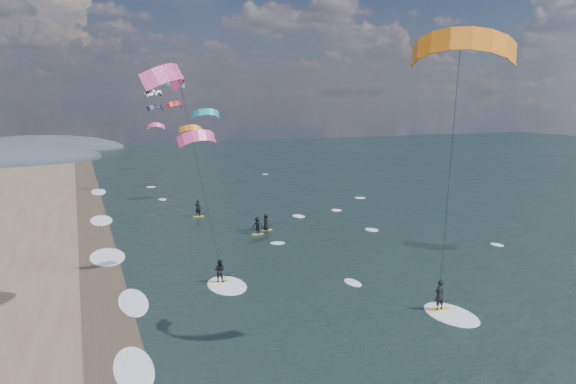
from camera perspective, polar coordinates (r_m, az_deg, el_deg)
name	(u,v)px	position (r m, az deg, el deg)	size (l,w,h in m)	color
wet_sand_strip	(111,338)	(32.77, -17.52, -13.94)	(3.00, 240.00, 0.00)	#382D23
kitesurfer_near_a	(458,101)	(27.72, 16.88, 8.84)	(7.98, 9.56, 16.35)	gold
kitesurfer_near_b	(195,150)	(33.36, -9.42, 4.20)	(6.72, 9.21, 15.13)	gold
far_kitesurfers	(245,220)	(54.85, -4.42, -2.86)	(5.98, 10.35, 1.83)	gold
bg_kite_field	(173,110)	(83.42, -11.56, 8.16)	(11.03, 72.88, 8.27)	teal
shoreline_surf	(126,304)	(37.23, -16.10, -10.92)	(2.40, 79.40, 0.11)	white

